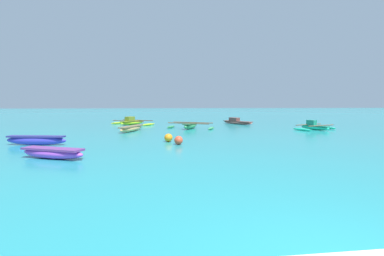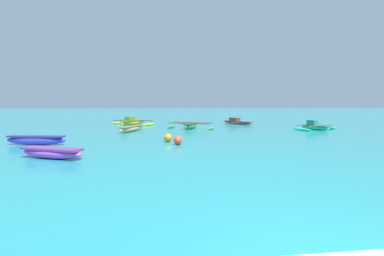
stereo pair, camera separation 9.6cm
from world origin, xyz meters
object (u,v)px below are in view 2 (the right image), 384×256
Objects in this scene: moored_boat_2 at (52,152)px; moored_boat_6 at (133,122)px; moored_boat_1 at (36,140)px; moored_boat_3 at (131,128)px; moored_boat_0 at (315,127)px; moored_boat_5 at (190,126)px; mooring_buoy_1 at (178,140)px; moored_boat_4 at (237,122)px; mooring_buoy_0 at (168,138)px.

moored_boat_2 is 0.60× the size of moored_boat_6.
moored_boat_1 is 1.06× the size of moored_boat_3.
moored_boat_5 is at bearing -122.69° from moored_boat_0.
moored_boat_3 is (-14.69, 0.32, -0.01)m from moored_boat_0.
moored_boat_5 is at bearing -96.10° from moored_boat_6.
moored_boat_6 is 13.81m from mooring_buoy_1.
moored_boat_4 is at bearing 51.08° from moored_boat_1.
moored_boat_1 is 0.70× the size of moored_boat_6.
moored_boat_3 is (1.86, 9.54, 0.01)m from moored_boat_2.
moored_boat_1 is at bearing -177.18° from mooring_buoy_0.
moored_boat_0 is at bearing 51.88° from moored_boat_2.
moored_boat_0 is at bearing -78.02° from moored_boat_6.
moored_boat_0 reaches higher than moored_boat_1.
mooring_buoy_0 is at bearing -66.69° from moored_boat_4.
moored_boat_5 is at bearing 51.57° from moored_boat_1.
moored_boat_1 is at bearing 174.44° from mooring_buoy_1.
moored_boat_0 reaches higher than mooring_buoy_1.
moored_boat_1 is at bearing 144.77° from moored_boat_2.
moored_boat_5 is at bearing 79.59° from mooring_buoy_1.
moored_boat_1 is at bearing -83.97° from moored_boat_4.
moored_boat_3 is at bearing -138.00° from moored_boat_6.
moored_boat_4 is at bearing -22.05° from moored_boat_5.
mooring_buoy_1 is at bearing 52.19° from moored_boat_2.
moored_boat_5 is 9.15× the size of mooring_buoy_1.
mooring_buoy_1 is (-6.94, -12.84, -0.01)m from moored_boat_4.
moored_boat_0 is 1.19× the size of moored_boat_3.
moored_boat_4 is at bearing -35.99° from moored_boat_3.
mooring_buoy_1 is at bearing 5.04° from moored_boat_1.
moored_boat_0 is 7.98× the size of mooring_buoy_0.
moored_boat_5 is at bearing -84.78° from moored_boat_4.
moored_boat_6 is at bearing 28.60° from moored_boat_3.
mooring_buoy_1 is at bearing -127.59° from moored_boat_6.
mooring_buoy_1 is (-1.53, -8.36, -0.03)m from moored_boat_5.
moored_boat_1 is 7.24m from moored_boat_3.
moored_boat_5 reaches higher than moored_boat_1.
mooring_buoy_0 is 1.16m from mooring_buoy_1.
moored_boat_4 is (11.99, 15.69, 0.00)m from moored_boat_2.
moored_boat_3 is 11.86m from moored_boat_4.
moored_boat_6 reaches higher than moored_boat_1.
moored_boat_0 is 13.14m from mooring_buoy_1.
moored_boat_5 is 8.49m from mooring_buoy_1.
moored_boat_0 is at bearing -68.50° from moored_boat_3.
mooring_buoy_0 reaches higher than mooring_buoy_1.
moored_boat_3 is at bearing -93.19° from moored_boat_4.
moored_boat_0 is 0.88× the size of moored_boat_5.
mooring_buoy_1 reaches higher than moored_boat_3.
moored_boat_3 is at bearing 115.52° from mooring_buoy_0.
moored_boat_6 is at bearing 108.57° from moored_boat_2.
moored_boat_5 is (6.59, 11.20, 0.02)m from moored_boat_2.
moored_boat_0 is 1.31× the size of moored_boat_2.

